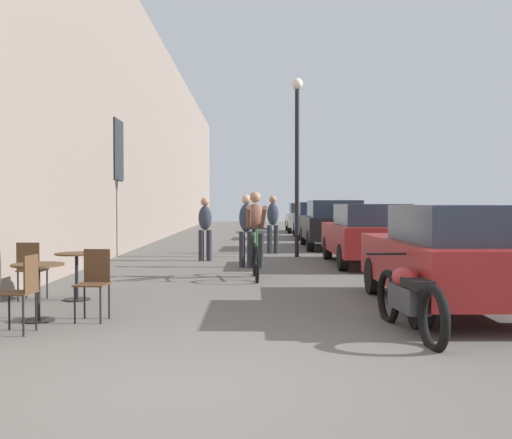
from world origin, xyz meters
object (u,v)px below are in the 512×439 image
object	(u,v)px
cafe_chair_near_toward_wall	(94,279)
parked_car_fourth	(316,220)
parked_car_second	(367,233)
parked_car_fifth	(304,217)
pedestrian_far	(273,221)
cafe_table_mid	(77,266)
cafe_chair_near_toward_street	(22,288)
cyclist_on_bicycle	(255,237)
street_lamp	(297,144)
pedestrian_near	(246,226)
parked_motorcycle	(409,298)
parked_car_third	(332,223)
pedestrian_mid	(205,225)
cafe_table_near	(38,280)
cafe_chair_mid_toward_street	(31,267)
parked_car_nearest	(451,256)

from	to	relation	value
cafe_chair_near_toward_wall	parked_car_fourth	bearing A→B (deg)	75.11
parked_car_second	parked_car_fifth	world-z (taller)	parked_car_fifth
pedestrian_far	cafe_table_mid	bearing A→B (deg)	-111.21
cafe_chair_near_toward_street	cyclist_on_bicycle	bearing A→B (deg)	61.92
cafe_chair_near_toward_street	street_lamp	bearing A→B (deg)	68.31
pedestrian_near	cyclist_on_bicycle	bearing A→B (deg)	-84.41
parked_car_fifth	parked_motorcycle	size ratio (longest dim) A/B	1.97
parked_car_third	parked_car_fourth	size ratio (longest dim) A/B	1.03
parked_motorcycle	pedestrian_mid	bearing A→B (deg)	109.16
pedestrian_mid	parked_car_fifth	xyz separation A→B (m)	(3.87, 15.37, -0.14)
cafe_chair_near_toward_wall	pedestrian_mid	world-z (taller)	pedestrian_mid
cafe_table_near	cafe_chair_near_toward_wall	world-z (taller)	cafe_chair_near_toward_wall
cafe_chair_mid_toward_street	parked_car_fifth	distance (m)	22.48
cafe_chair_mid_toward_street	street_lamp	xyz separation A→B (m)	(4.57, 7.38, 2.59)
pedestrian_mid	pedestrian_far	xyz separation A→B (m)	(1.81, 2.25, 0.04)
cafe_chair_near_toward_wall	cafe_chair_mid_toward_street	xyz separation A→B (m)	(-1.35, 1.48, 0.00)
cafe_table_mid	parked_motorcycle	xyz separation A→B (m)	(4.45, -2.37, -0.12)
cyclist_on_bicycle	pedestrian_mid	xyz separation A→B (m)	(-1.27, 3.54, 0.10)
pedestrian_near	pedestrian_far	xyz separation A→B (m)	(0.74, 3.80, 0.02)
cafe_chair_near_toward_wall	cafe_table_mid	bearing A→B (deg)	113.61
pedestrian_near	parked_car_second	world-z (taller)	pedestrian_near
street_lamp	parked_car_fourth	xyz separation A→B (m)	(1.47, 8.80, -2.32)
cafe_chair_near_toward_street	parked_motorcycle	size ratio (longest dim) A/B	0.41
cafe_table_near	parked_car_nearest	bearing A→B (deg)	7.96
cafe_chair_mid_toward_street	pedestrian_far	xyz separation A→B (m)	(3.95, 8.53, 0.44)
pedestrian_far	parked_motorcycle	size ratio (longest dim) A/B	0.79
cafe_chair_near_toward_street	parked_car_third	world-z (taller)	parked_car_third
cafe_table_near	parked_car_fourth	xyz separation A→B (m)	(5.38, 17.73, 0.27)
cyclist_on_bicycle	street_lamp	bearing A→B (deg)	75.88
cafe_table_near	cyclist_on_bicycle	world-z (taller)	cyclist_on_bicycle
cafe_table_near	parked_car_third	size ratio (longest dim) A/B	0.16
parked_car_third	parked_car_fourth	world-z (taller)	parked_car_third
parked_car_second	parked_car_fourth	distance (m)	10.97
pedestrian_far	parked_motorcycle	distance (m)	10.90
pedestrian_mid	pedestrian_far	distance (m)	2.89
parked_car_nearest	street_lamp	bearing A→B (deg)	100.50
cafe_table_mid	parked_car_nearest	xyz separation A→B (m)	(5.42, -0.87, 0.23)
cafe_chair_near_toward_wall	street_lamp	bearing A→B (deg)	69.98
pedestrian_far	parked_car_fifth	bearing A→B (deg)	81.11
cyclist_on_bicycle	parked_motorcycle	world-z (taller)	cyclist_on_bicycle
cyclist_on_bicycle	parked_car_nearest	size ratio (longest dim) A/B	0.43
pedestrian_near	street_lamp	bearing A→B (deg)	62.78
cafe_chair_near_toward_street	parked_car_third	bearing A→B (deg)	67.85
cyclist_on_bicycle	parked_car_second	xyz separation A→B (m)	(2.69, 2.47, -0.05)
parked_car_fourth	cafe_chair_near_toward_wall	bearing A→B (deg)	-104.89
cafe_chair_near_toward_wall	pedestrian_far	world-z (taller)	pedestrian_far
cafe_table_mid	parked_car_fourth	xyz separation A→B (m)	(5.37, 16.10, 0.27)
cyclist_on_bicycle	parked_car_third	bearing A→B (deg)	71.90
cafe_table_near	parked_motorcycle	world-z (taller)	parked_motorcycle
parked_car_nearest	parked_car_third	distance (m)	11.41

